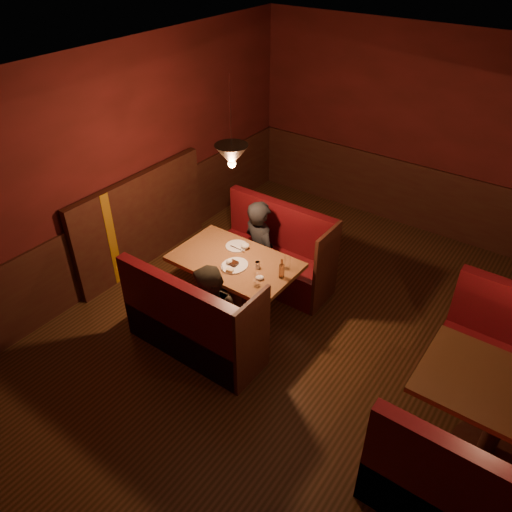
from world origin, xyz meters
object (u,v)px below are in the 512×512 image
Objects in this scene: diner_a at (260,232)px; diner_b at (210,298)px; main_table at (236,273)px; main_bench_near at (192,329)px; second_bench_near at (469,508)px; second_table at (503,408)px; main_bench_far at (276,258)px.

diner_b is at bearing 121.17° from diner_a.
main_bench_near is (0.02, -0.82, -0.25)m from main_table.
main_table is 0.91× the size of main_bench_near.
second_table is at bearing 92.20° from second_bench_near.
diner_a is (-3.13, 0.85, 0.17)m from second_table.
main_bench_far is at bearing 148.09° from second_bench_near.
main_bench_far reaches higher than second_table.
main_bench_far is at bearing 88.91° from main_table.
main_bench_near is 1.09× the size of second_table.
diner_b is (0.13, -1.44, 0.36)m from main_bench_far.
main_bench_near is at bearing 114.84° from diner_a.
diner_b is at bearing -84.99° from main_bench_far.
diner_a is at bearing 113.07° from diner_b.
main_bench_far is at bearing 106.28° from diner_b.
diner_b is (0.13, 0.19, 0.36)m from main_bench_near.
main_bench_far is 0.48m from diner_a.
main_table is 0.91× the size of main_bench_far.
main_bench_far is 0.99× the size of second_bench_near.
second_table is at bearing -3.82° from main_table.
main_table is at bearing 120.24° from diner_a.
second_bench_near reaches higher than second_table.
diner_a reaches higher than main_bench_near.
main_bench_near is 0.43m from diner_b.
main_table is 3.23m from second_bench_near.
main_bench_near is 1.12× the size of diner_b.
diner_a is at bearing 100.88° from main_table.
diner_b is at bearing 171.34° from second_bench_near.
diner_b is at bearing 56.55° from main_bench_near.
diner_a is (-0.13, 0.65, 0.18)m from main_table.
main_bench_near is at bearing 175.28° from second_bench_near.
second_table is 0.94× the size of diner_a.
main_table reaches higher than second_table.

